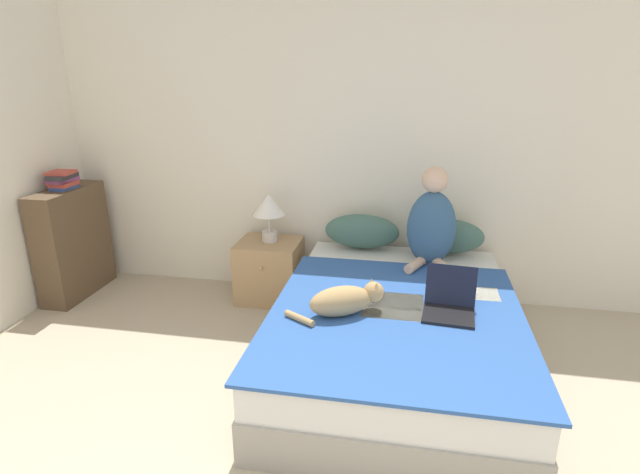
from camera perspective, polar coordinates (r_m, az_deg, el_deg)
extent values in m
cube|color=silver|center=(4.13, 4.89, 10.25)|extent=(6.13, 0.05, 2.55)
cube|color=#9E998E|center=(3.41, 8.55, -12.36)|extent=(1.47, 2.14, 0.26)
cube|color=silver|center=(3.30, 8.74, -8.92)|extent=(1.45, 2.11, 0.20)
cube|color=#2D569E|center=(3.06, 8.68, -8.89)|extent=(1.51, 1.71, 0.02)
cube|color=silver|center=(3.44, 16.84, -6.18)|extent=(0.36, 0.21, 0.01)
cube|color=silver|center=(3.16, 8.37, -7.80)|extent=(0.37, 0.38, 0.01)
ellipsoid|color=#42665B|center=(4.07, 4.80, 0.66)|extent=(0.60, 0.24, 0.28)
ellipsoid|color=#42665B|center=(4.06, 14.11, 0.11)|extent=(0.60, 0.24, 0.28)
ellipsoid|color=#33567A|center=(3.76, 12.60, 0.98)|extent=(0.36, 0.20, 0.56)
sphere|color=#DBB293|center=(3.67, 13.00, 6.41)|extent=(0.19, 0.19, 0.19)
cylinder|color=#DBB293|center=(3.72, 10.88, -3.10)|extent=(0.17, 0.25, 0.07)
cylinder|color=#DBB293|center=(3.73, 13.88, -3.27)|extent=(0.17, 0.25, 0.07)
ellipsoid|color=tan|center=(2.98, 2.37, -7.33)|extent=(0.42, 0.34, 0.18)
sphere|color=tan|center=(3.04, 6.15, -6.25)|extent=(0.12, 0.12, 0.12)
cone|color=tan|center=(3.05, 5.91, -5.20)|extent=(0.06, 0.06, 0.06)
cone|color=tan|center=(2.99, 6.46, -5.70)|extent=(0.06, 0.06, 0.06)
cylinder|color=tan|center=(2.93, -2.36, -9.26)|extent=(0.20, 0.14, 0.04)
cube|color=black|center=(3.08, 14.45, -8.69)|extent=(0.32, 0.27, 0.02)
cube|color=black|center=(3.16, 14.73, -5.35)|extent=(0.30, 0.09, 0.25)
cube|color=tan|center=(4.25, -5.77, -3.81)|extent=(0.51, 0.45, 0.51)
sphere|color=tan|center=(4.01, -6.75, -3.57)|extent=(0.03, 0.03, 0.03)
cylinder|color=beige|center=(4.17, -5.76, 0.09)|extent=(0.13, 0.13, 0.08)
cylinder|color=beige|center=(4.14, -5.81, 1.59)|extent=(0.02, 0.02, 0.15)
cone|color=white|center=(4.10, -5.89, 3.70)|extent=(0.27, 0.27, 0.17)
cube|color=brown|center=(4.75, -26.40, -0.56)|extent=(0.25, 0.72, 0.93)
cube|color=#334C8E|center=(4.63, -27.25, 5.03)|extent=(0.16, 0.20, 0.03)
cube|color=#B24238|center=(4.63, -27.26, 5.43)|extent=(0.17, 0.20, 0.03)
cube|color=#844270|center=(4.64, -27.36, 5.82)|extent=(0.17, 0.25, 0.03)
cube|color=#2D2D33|center=(4.61, -27.41, 6.18)|extent=(0.17, 0.25, 0.04)
cube|color=#B24238|center=(4.61, -27.51, 6.55)|extent=(0.21, 0.21, 0.02)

